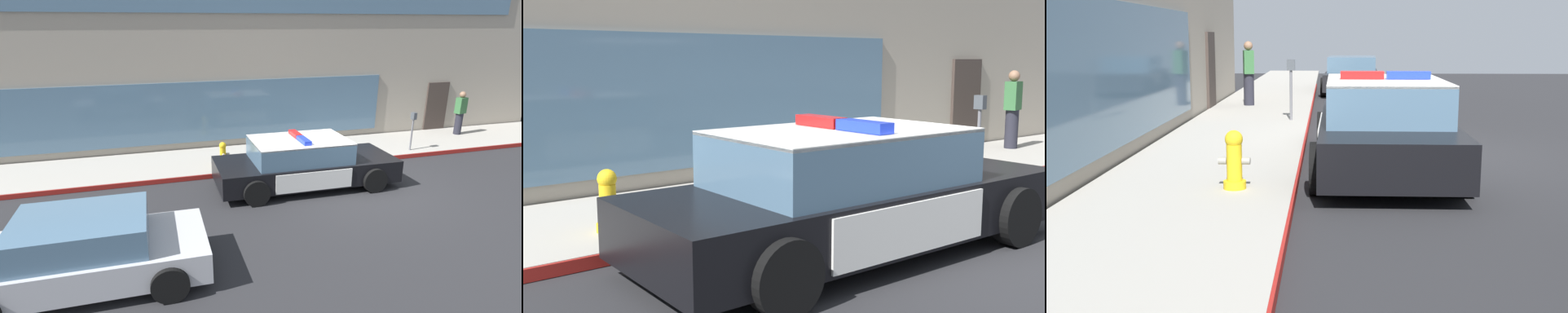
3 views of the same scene
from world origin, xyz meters
TOP-DOWN VIEW (x-y plane):
  - ground at (0.00, 0.00)m, footprint 48.00×48.00m
  - sidewalk at (0.00, 3.13)m, footprint 48.00×2.62m
  - curb_red_paint at (0.00, 1.80)m, footprint 28.80×0.04m
  - police_cruiser at (-1.54, 0.56)m, footprint 5.05×2.13m
  - fire_hydrant at (-3.44, 2.53)m, footprint 0.34×0.39m
  - pedestrian_on_sidewalk at (6.28, 3.50)m, footprint 0.45×0.34m
  - parking_meter at (3.15, 2.19)m, footprint 0.12×0.18m

SIDE VIEW (x-z plane):
  - ground at x=0.00m, z-range 0.00..0.00m
  - sidewalk at x=0.00m, z-range 0.00..0.15m
  - curb_red_paint at x=0.00m, z-range 0.01..0.14m
  - fire_hydrant at x=-3.44m, z-range 0.14..0.86m
  - police_cruiser at x=-1.54m, z-range -0.07..1.43m
  - pedestrian_on_sidewalk at x=6.28m, z-range 0.16..1.87m
  - parking_meter at x=3.15m, z-range 0.41..1.75m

